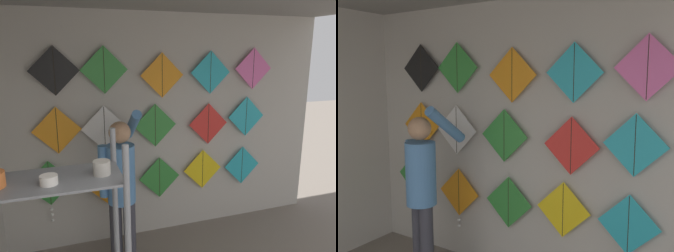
{
  "view_description": "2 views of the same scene",
  "coord_description": "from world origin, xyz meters",
  "views": [
    {
      "loc": [
        -1.2,
        -0.08,
        2.36
      ],
      "look_at": [
        0.02,
        3.44,
        1.49
      ],
      "focal_mm": 35.0,
      "sensor_mm": 36.0,
      "label": 1
    },
    {
      "loc": [
        1.93,
        0.53,
        2.05
      ],
      "look_at": [
        0.11,
        3.44,
        1.59
      ],
      "focal_mm": 40.0,
      "sensor_mm": 36.0,
      "label": 2
    }
  ],
  "objects": [
    {
      "name": "kite_10",
      "position": [
        -1.2,
        3.68,
        2.14
      ],
      "size": [
        0.54,
        0.01,
        0.54
      ],
      "color": "black"
    },
    {
      "name": "kite_3",
      "position": [
        0.59,
        3.68,
        0.8
      ],
      "size": [
        0.54,
        0.01,
        0.54
      ],
      "color": "yellow"
    },
    {
      "name": "kite_7",
      "position": [
        -0.07,
        3.68,
        1.45
      ],
      "size": [
        0.54,
        0.01,
        0.54
      ],
      "color": "#338C38"
    },
    {
      "name": "kite_5",
      "position": [
        -1.21,
        3.68,
        1.48
      ],
      "size": [
        0.54,
        0.01,
        0.54
      ],
      "color": "orange"
    },
    {
      "name": "kite_4",
      "position": [
        1.19,
        3.68,
        0.79
      ],
      "size": [
        0.54,
        0.01,
        0.54
      ],
      "color": "#28B2C6"
    },
    {
      "name": "kite_2",
      "position": [
        -0.02,
        3.68,
        0.77
      ],
      "size": [
        0.54,
        0.01,
        0.54
      ],
      "color": "#338C38"
    },
    {
      "name": "shopkeeper",
      "position": [
        -0.62,
        3.07,
        1.0
      ],
      "size": [
        0.44,
        0.58,
        1.78
      ],
      "rotation": [
        0.0,
        0.0,
        -0.24
      ],
      "color": "#383842",
      "rests_on": "ground"
    },
    {
      "name": "kite_12",
      "position": [
        0.03,
        3.68,
        2.06
      ],
      "size": [
        0.54,
        0.01,
        0.54
      ],
      "color": "orange"
    },
    {
      "name": "back_panel",
      "position": [
        0.0,
        3.77,
        1.4
      ],
      "size": [
        4.53,
        0.06,
        2.8
      ],
      "primitive_type": "cube",
      "color": "#BCB7AD",
      "rests_on": "ground"
    },
    {
      "name": "kite_8",
      "position": [
        0.65,
        3.68,
        1.42
      ],
      "size": [
        0.54,
        0.01,
        0.54
      ],
      "color": "red"
    },
    {
      "name": "kite_9",
      "position": [
        1.22,
        3.68,
        1.48
      ],
      "size": [
        0.54,
        0.01,
        0.54
      ],
      "color": "#28B2C6"
    },
    {
      "name": "kite_0",
      "position": [
        -1.34,
        3.67,
        0.83
      ],
      "size": [
        0.54,
        0.04,
        0.75
      ],
      "color": "#338C38"
    },
    {
      "name": "kite_13",
      "position": [
        0.67,
        3.68,
        2.08
      ],
      "size": [
        0.54,
        0.01,
        0.54
      ],
      "color": "#28B2C6"
    },
    {
      "name": "kite_11",
      "position": [
        -0.66,
        3.68,
        2.14
      ],
      "size": [
        0.54,
        0.01,
        0.54
      ],
      "color": "#338C38"
    },
    {
      "name": "kite_6",
      "position": [
        -0.69,
        3.68,
        1.47
      ],
      "size": [
        0.54,
        0.01,
        0.54
      ],
      "color": "white"
    },
    {
      "name": "kite_14",
      "position": [
        1.29,
        3.68,
        2.12
      ],
      "size": [
        0.54,
        0.01,
        0.54
      ],
      "color": "pink"
    },
    {
      "name": "kite_1",
      "position": [
        -0.67,
        3.67,
        0.74
      ],
      "size": [
        0.54,
        0.04,
        0.68
      ],
      "color": "orange"
    }
  ]
}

